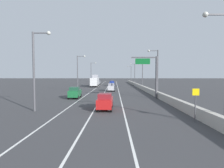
# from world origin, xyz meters

# --- Properties ---
(ground_plane) EXTENTS (320.00, 320.00, 0.00)m
(ground_plane) POSITION_xyz_m (0.00, 64.00, 0.00)
(ground_plane) COLOR #38383A
(lane_stripe_left) EXTENTS (0.16, 130.00, 0.00)m
(lane_stripe_left) POSITION_xyz_m (-5.50, 55.00, 0.00)
(lane_stripe_left) COLOR silver
(lane_stripe_left) RESTS_ON ground_plane
(lane_stripe_center) EXTENTS (0.16, 130.00, 0.00)m
(lane_stripe_center) POSITION_xyz_m (-2.00, 55.00, 0.00)
(lane_stripe_center) COLOR silver
(lane_stripe_center) RESTS_ON ground_plane
(lane_stripe_right) EXTENTS (0.16, 130.00, 0.00)m
(lane_stripe_right) POSITION_xyz_m (1.50, 55.00, 0.00)
(lane_stripe_right) COLOR silver
(lane_stripe_right) RESTS_ON ground_plane
(jersey_barrier_right) EXTENTS (0.60, 120.00, 1.10)m
(jersey_barrier_right) POSITION_xyz_m (8.49, 40.00, 0.55)
(jersey_barrier_right) COLOR #B2ADA3
(jersey_barrier_right) RESTS_ON ground_plane
(overhead_sign_gantry) EXTENTS (4.68, 0.36, 7.50)m
(overhead_sign_gantry) POSITION_xyz_m (7.14, 28.42, 4.73)
(overhead_sign_gantry) COLOR #47474C
(overhead_sign_gantry) RESTS_ON ground_plane
(speed_advisory_sign) EXTENTS (0.60, 0.11, 3.00)m
(speed_advisory_sign) POSITION_xyz_m (7.59, 12.20, 1.76)
(speed_advisory_sign) COLOR #4C4C51
(speed_advisory_sign) RESTS_ON ground_plane
(lamp_post_right_near) EXTENTS (2.14, 0.44, 9.16)m
(lamp_post_right_near) POSITION_xyz_m (9.10, 10.83, 5.31)
(lamp_post_right_near) COLOR #4C4C51
(lamp_post_right_near) RESTS_ON ground_plane
(lamp_post_right_second) EXTENTS (2.14, 0.44, 9.16)m
(lamp_post_right_second) POSITION_xyz_m (8.65, 31.88, 5.31)
(lamp_post_right_second) COLOR #4C4C51
(lamp_post_right_second) RESTS_ON ground_plane
(lamp_post_right_third) EXTENTS (2.14, 0.44, 9.16)m
(lamp_post_right_third) POSITION_xyz_m (8.94, 52.94, 5.31)
(lamp_post_right_third) COLOR #4C4C51
(lamp_post_right_third) RESTS_ON ground_plane
(lamp_post_right_fourth) EXTENTS (2.14, 0.44, 9.16)m
(lamp_post_right_fourth) POSITION_xyz_m (8.87, 74.00, 5.31)
(lamp_post_right_fourth) COLOR #4C4C51
(lamp_post_right_fourth) RESTS_ON ground_plane
(lamp_post_right_fifth) EXTENTS (2.14, 0.44, 9.16)m
(lamp_post_right_fifth) POSITION_xyz_m (9.20, 95.05, 5.31)
(lamp_post_right_fifth) COLOR #4C4C51
(lamp_post_right_fifth) RESTS_ON ground_plane
(lamp_post_left_near) EXTENTS (2.14, 0.44, 9.16)m
(lamp_post_left_near) POSITION_xyz_m (-8.53, 16.83, 5.31)
(lamp_post_left_near) COLOR #4C4C51
(lamp_post_left_near) RESTS_ON ground_plane
(lamp_post_left_mid) EXTENTS (2.14, 0.44, 9.16)m
(lamp_post_left_mid) POSITION_xyz_m (-8.74, 42.09, 5.31)
(lamp_post_left_mid) COLOR #4C4C51
(lamp_post_left_mid) RESTS_ON ground_plane
(lamp_post_left_far) EXTENTS (2.14, 0.44, 9.16)m
(lamp_post_left_far) POSITION_xyz_m (-8.60, 67.36, 5.31)
(lamp_post_left_far) COLOR #4C4C51
(lamp_post_left_far) RESTS_ON ground_plane
(car_silver_0) EXTENTS (1.77, 4.37, 2.04)m
(car_silver_0) POSITION_xyz_m (-0.43, 43.02, 1.01)
(car_silver_0) COLOR #B7B7BC
(car_silver_0) RESTS_ON ground_plane
(car_gray_1) EXTENTS (1.86, 4.13, 1.88)m
(car_gray_1) POSITION_xyz_m (-6.66, 74.92, 0.94)
(car_gray_1) COLOR slate
(car_gray_1) RESTS_ON ground_plane
(car_blue_2) EXTENTS (1.94, 4.21, 1.98)m
(car_blue_2) POSITION_xyz_m (-0.60, 65.50, 0.99)
(car_blue_2) COLOR #1E389E
(car_blue_2) RESTS_ON ground_plane
(car_red_3) EXTENTS (1.90, 4.22, 1.98)m
(car_red_3) POSITION_xyz_m (-0.71, 18.01, 0.99)
(car_red_3) COLOR red
(car_red_3) RESTS_ON ground_plane
(car_green_4) EXTENTS (1.93, 4.16, 2.05)m
(car_green_4) POSITION_xyz_m (-6.73, 28.50, 1.02)
(car_green_4) COLOR #196033
(car_green_4) RESTS_ON ground_plane
(box_truck) EXTENTS (2.58, 9.39, 4.26)m
(box_truck) POSITION_xyz_m (-6.72, 61.17, 1.95)
(box_truck) COLOR silver
(box_truck) RESTS_ON ground_plane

